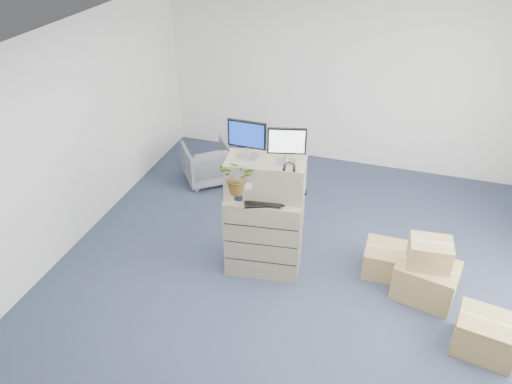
% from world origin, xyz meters
% --- Properties ---
extents(ground, '(7.00, 7.00, 0.00)m').
position_xyz_m(ground, '(0.00, 0.00, 0.00)').
color(ground, '#252E44').
rests_on(ground, ground).
extents(wall_back, '(6.00, 0.02, 2.80)m').
position_xyz_m(wall_back, '(0.00, 3.51, 1.40)').
color(wall_back, silver).
rests_on(wall_back, ground).
extents(filing_cabinet_lower, '(0.97, 0.66, 1.05)m').
position_xyz_m(filing_cabinet_lower, '(-0.44, 0.42, 0.53)').
color(filing_cabinet_lower, tan).
rests_on(filing_cabinet_lower, ground).
extents(filing_cabinet_upper, '(0.95, 0.57, 0.45)m').
position_xyz_m(filing_cabinet_upper, '(-0.45, 0.47, 1.28)').
color(filing_cabinet_upper, tan).
rests_on(filing_cabinet_upper, filing_cabinet_lower).
extents(monitor_left, '(0.45, 0.18, 0.44)m').
position_xyz_m(monitor_left, '(-0.67, 0.48, 1.75)').
color(monitor_left, '#99999E').
rests_on(monitor_left, filing_cabinet_upper).
extents(monitor_right, '(0.42, 0.21, 0.42)m').
position_xyz_m(monitor_right, '(-0.22, 0.48, 1.74)').
color(monitor_right, '#99999E').
rests_on(monitor_right, filing_cabinet_upper).
extents(headphones, '(0.13, 0.03, 0.13)m').
position_xyz_m(headphones, '(-0.14, 0.33, 1.54)').
color(headphones, black).
rests_on(headphones, filing_cabinet_upper).
extents(keyboard, '(0.49, 0.35, 0.02)m').
position_xyz_m(keyboard, '(-0.41, 0.27, 1.06)').
color(keyboard, black).
rests_on(keyboard, filing_cabinet_lower).
extents(mouse, '(0.10, 0.08, 0.03)m').
position_xyz_m(mouse, '(-0.09, 0.36, 1.07)').
color(mouse, silver).
rests_on(mouse, filing_cabinet_lower).
extents(water_bottle, '(0.07, 0.07, 0.26)m').
position_xyz_m(water_bottle, '(-0.41, 0.52, 1.18)').
color(water_bottle, gray).
rests_on(water_bottle, filing_cabinet_lower).
extents(phone_dock, '(0.07, 0.06, 0.14)m').
position_xyz_m(phone_dock, '(-0.49, 0.45, 1.10)').
color(phone_dock, silver).
rests_on(phone_dock, filing_cabinet_lower).
extents(external_drive, '(0.24, 0.21, 0.06)m').
position_xyz_m(external_drive, '(-0.10, 0.61, 1.08)').
color(external_drive, black).
rests_on(external_drive, filing_cabinet_lower).
extents(tissue_box, '(0.23, 0.15, 0.08)m').
position_xyz_m(tissue_box, '(-0.11, 0.56, 1.15)').
color(tissue_box, '#427FE0').
rests_on(tissue_box, external_drive).
extents(potted_plant, '(0.45, 0.49, 0.44)m').
position_xyz_m(potted_plant, '(-0.70, 0.28, 1.30)').
color(potted_plant, '#91A786').
rests_on(potted_plant, filing_cabinet_lower).
extents(office_chair, '(0.93, 0.92, 0.70)m').
position_xyz_m(office_chair, '(-1.92, 2.16, 0.35)').
color(office_chair, slate).
rests_on(office_chair, ground).
extents(cardboard_boxes, '(1.68, 1.47, 0.78)m').
position_xyz_m(cardboard_boxes, '(1.56, 0.37, 0.26)').
color(cardboard_boxes, '#997E4A').
rests_on(cardboard_boxes, ground).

